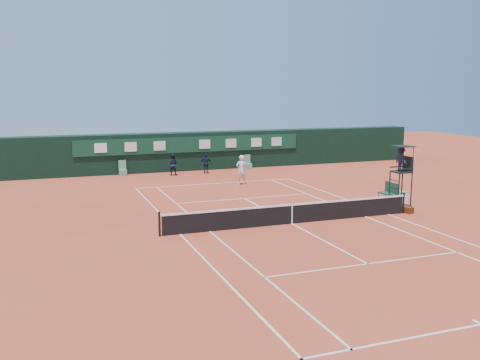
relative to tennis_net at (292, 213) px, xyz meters
name	(u,v)px	position (x,y,z in m)	size (l,w,h in m)	color
ground	(292,224)	(0.00, 0.00, -0.51)	(90.00, 90.00, 0.00)	#BD462C
court_lines	(292,224)	(0.00, 0.00, -0.50)	(11.05, 23.85, 0.01)	silver
tennis_net	(292,213)	(0.00, 0.00, 0.00)	(12.90, 0.10, 1.10)	black
back_wall	(190,151)	(0.00, 18.74, 1.00)	(40.00, 1.65, 3.00)	black
linesman_chair_left	(123,172)	(-5.50, 17.48, -0.19)	(0.55, 0.50, 1.15)	#5C8E64
linesman_chair_right	(248,165)	(4.50, 17.48, -0.19)	(0.55, 0.50, 1.15)	#5C8D6C
umpire_chair	(401,164)	(6.77, 0.82, 1.95)	(0.96, 0.95, 3.42)	black
player_bench	(389,191)	(7.53, 2.77, 0.09)	(0.56, 1.20, 1.10)	#1A412A
tennis_bag	(405,209)	(6.60, 0.10, -0.34)	(0.38, 0.88, 0.33)	black
cooler	(401,197)	(7.95, 2.23, -0.18)	(0.57, 0.57, 0.65)	white
tennis_ball	(302,194)	(3.75, 6.31, -0.47)	(0.07, 0.07, 0.07)	#CDEB36
player	(241,170)	(1.50, 10.95, 0.49)	(0.73, 0.48, 2.00)	white
ball_kid_left	(172,164)	(-1.96, 16.44, 0.30)	(0.79, 0.62, 1.63)	black
ball_kid_right	(206,163)	(0.68, 16.46, 0.26)	(0.90, 0.38, 1.54)	black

